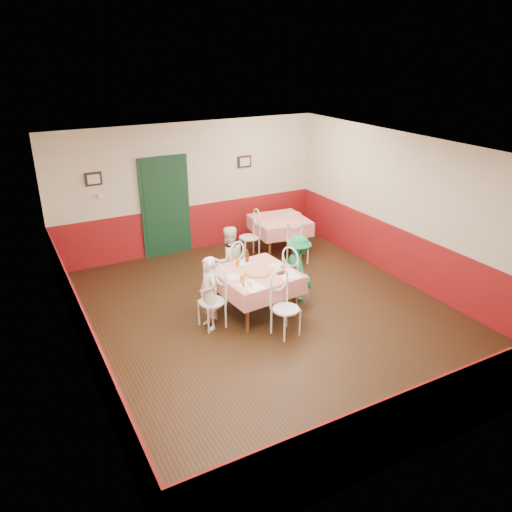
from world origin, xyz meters
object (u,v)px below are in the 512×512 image
chair_second_b (298,243)px  beer_bottle (247,257)px  pizza (257,273)px  chair_second_a (249,237)px  main_table (256,293)px  chair_near (286,309)px  chair_far (230,271)px  glass_a (242,279)px  glass_b (283,269)px  diner_right (299,268)px  chair_right (296,277)px  diner_left (209,293)px  chair_left (212,302)px  wallet (281,273)px  diner_far (229,260)px  second_table (279,235)px  glass_c (238,262)px

chair_second_b → beer_bottle: beer_bottle is taller
pizza → chair_second_a: bearing=65.5°
main_table → chair_near: size_ratio=1.36×
chair_far → glass_a: size_ratio=6.92×
chair_near → glass_b: size_ratio=7.00×
main_table → pizza: size_ratio=2.92×
chair_second_b → diner_right: bearing=-116.8°
chair_right → chair_second_a: 2.15m
glass_a → diner_left: (-0.51, 0.19, -0.21)m
glass_a → diner_right: 1.34m
chair_far → chair_second_b: (1.85, 0.62, 0.00)m
pizza → beer_bottle: bearing=83.3°
chair_left → wallet: bearing=75.2°
chair_near → diner_far: diner_far is taller
chair_right → chair_far: 1.20m
main_table → diner_right: bearing=5.0°
beer_bottle → diner_left: diner_left is taller
second_table → chair_near: chair_near is taller
chair_right → glass_a: chair_right is taller
glass_b → glass_c: 0.80m
pizza → glass_b: size_ratio=3.25×
chair_second_a → diner_left: bearing=-34.4°
chair_near → beer_bottle: (-0.02, 1.27, 0.42)m
second_table → glass_a: bearing=-131.2°
chair_near → beer_bottle: bearing=81.1°
chair_second_a → chair_second_b: (0.75, -0.75, 0.00)m
main_table → pizza: 0.40m
chair_second_a → diner_far: (-1.11, -1.32, 0.20)m
chair_right → diner_far: diner_far is taller
glass_a → diner_far: size_ratio=0.10×
chair_second_a → wallet: chair_second_a is taller
chair_second_a → wallet: size_ratio=8.18×
second_table → chair_second_a: chair_second_a is taller
chair_near → chair_second_a: (0.96, 3.06, 0.00)m
glass_b → pizza: bearing=157.5°
chair_right → glass_b: bearing=104.9°
beer_bottle → diner_left: (-0.95, -0.50, -0.26)m
glass_b → diner_right: bearing=30.0°
chair_near → chair_second_b: same height
glass_a → glass_c: (0.23, 0.64, -0.00)m
beer_bottle → wallet: bearing=-68.4°
main_table → diner_right: (0.90, 0.08, 0.23)m
glass_c → wallet: 0.80m
chair_left → diner_right: (1.74, 0.15, 0.16)m
chair_far → chair_second_a: size_ratio=1.00×
diner_left → diner_right: diner_left is taller
second_table → diner_right: bearing=-112.5°
glass_b → glass_a: bearing=-176.5°
chair_far → beer_bottle: (0.13, -0.42, 0.42)m
pizza → diner_far: (-0.08, 0.95, -0.13)m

